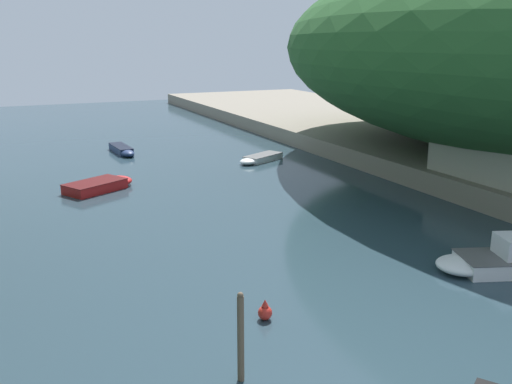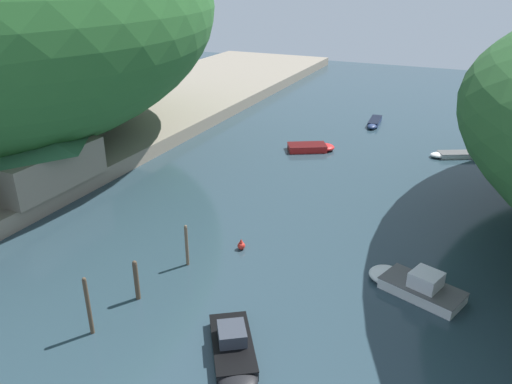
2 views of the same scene
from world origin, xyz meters
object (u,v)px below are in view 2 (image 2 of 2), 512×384
(boathouse_shed, at_px, (35,156))
(boat_moored_right, at_px, (374,123))
(boat_red_skiff, at_px, (413,284))
(boat_near_quay, at_px, (313,147))
(channel_buoy_near, at_px, (241,245))
(boat_open_rowboat, at_px, (234,352))
(boat_cabin_cruiser, at_px, (451,155))

(boathouse_shed, xyz_separation_m, boat_moored_right, (19.94, 32.35, -3.40))
(boathouse_shed, relative_size, boat_red_skiff, 1.66)
(boathouse_shed, xyz_separation_m, boat_near_quay, (16.12, 20.57, -3.38))
(boat_near_quay, xyz_separation_m, channel_buoy_near, (2.04, -21.09, -0.02))
(boat_red_skiff, distance_m, boat_near_quay, 25.05)
(boat_moored_right, distance_m, channel_buoy_near, 32.92)
(boat_near_quay, bearing_deg, boathouse_shed, -66.93)
(boat_open_rowboat, bearing_deg, boathouse_shed, -57.25)
(channel_buoy_near, bearing_deg, boat_red_skiff, -1.08)
(boat_near_quay, height_order, channel_buoy_near, channel_buoy_near)
(boat_near_quay, bearing_deg, boat_cabin_cruiser, 76.85)
(boat_red_skiff, distance_m, boat_open_rowboat, 11.53)
(boathouse_shed, distance_m, boat_near_quay, 26.35)
(boat_red_skiff, xyz_separation_m, boat_moored_right, (-9.36, 33.09, -0.18))
(boat_red_skiff, height_order, boat_moored_right, boat_red_skiff)
(boathouse_shed, height_order, boat_red_skiff, boathouse_shed)
(boat_red_skiff, height_order, boat_open_rowboat, boat_red_skiff)
(boat_near_quay, relative_size, boat_open_rowboat, 0.93)
(boat_moored_right, relative_size, boat_open_rowboat, 0.91)
(boathouse_shed, height_order, boat_open_rowboat, boathouse_shed)
(boathouse_shed, distance_m, boat_red_skiff, 29.48)
(boat_cabin_cruiser, bearing_deg, boat_open_rowboat, 140.83)
(boathouse_shed, bearing_deg, boat_near_quay, 51.92)
(boat_red_skiff, relative_size, boat_near_quay, 1.16)
(boathouse_shed, xyz_separation_m, channel_buoy_near, (18.15, -0.52, -3.40))
(boat_near_quay, bearing_deg, channel_buoy_near, -23.34)
(boathouse_shed, relative_size, boat_moored_right, 1.95)
(boathouse_shed, xyz_separation_m, boat_red_skiff, (29.30, -0.73, -3.23))
(boat_moored_right, height_order, channel_buoy_near, channel_buoy_near)
(boat_red_skiff, relative_size, boat_open_rowboat, 1.07)
(boathouse_shed, height_order, boat_moored_right, boathouse_shed)
(boat_cabin_cruiser, bearing_deg, boat_near_quay, 78.22)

